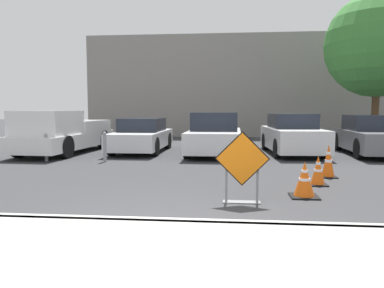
% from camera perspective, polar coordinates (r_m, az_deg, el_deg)
% --- Properties ---
extents(ground_plane, '(96.00, 96.00, 0.00)m').
position_cam_1_polar(ground_plane, '(15.09, 2.16, -1.05)').
color(ground_plane, '#333335').
extents(sidewalk_strip, '(27.19, 2.15, 0.14)m').
position_cam_1_polar(sidewalk_strip, '(4.29, -6.91, -16.32)').
color(sidewalk_strip, '#999993').
rests_on(sidewalk_strip, ground_plane).
extents(curb_lip, '(27.19, 0.20, 0.14)m').
position_cam_1_polar(curb_lip, '(5.29, -4.34, -12.10)').
color(curb_lip, '#999993').
rests_on(curb_lip, ground_plane).
extents(road_closed_sign, '(0.96, 0.20, 1.28)m').
position_cam_1_polar(road_closed_sign, '(6.60, 7.65, -3.26)').
color(road_closed_sign, black).
rests_on(road_closed_sign, ground_plane).
extents(traffic_cone_nearest, '(0.52, 0.52, 0.67)m').
position_cam_1_polar(traffic_cone_nearest, '(7.38, 16.75, -5.28)').
color(traffic_cone_nearest, black).
rests_on(traffic_cone_nearest, ground_plane).
extents(traffic_cone_second, '(0.40, 0.40, 0.65)m').
position_cam_1_polar(traffic_cone_second, '(8.63, 18.64, -3.90)').
color(traffic_cone_second, black).
rests_on(traffic_cone_second, ground_plane).
extents(traffic_cone_third, '(0.40, 0.40, 0.81)m').
position_cam_1_polar(traffic_cone_third, '(9.70, 20.06, -2.48)').
color(traffic_cone_third, black).
rests_on(traffic_cone_third, ground_plane).
extents(pickup_truck, '(2.20, 5.50, 1.62)m').
position_cam_1_polar(pickup_truck, '(14.85, -19.49, 1.39)').
color(pickup_truck, silver).
rests_on(pickup_truck, ground_plane).
extents(parked_car_nearest, '(1.83, 4.40, 1.32)m').
position_cam_1_polar(parked_car_nearest, '(14.86, -7.60, 1.23)').
color(parked_car_nearest, silver).
rests_on(parked_car_nearest, ground_plane).
extents(parked_car_second, '(1.98, 4.41, 1.55)m').
position_cam_1_polar(parked_car_second, '(13.87, 3.50, 1.36)').
color(parked_car_second, silver).
rests_on(parked_car_second, ground_plane).
extents(parked_car_third, '(1.96, 4.51, 1.50)m').
position_cam_1_polar(parked_car_third, '(14.56, 14.99, 1.33)').
color(parked_car_third, silver).
rests_on(parked_car_third, ground_plane).
extents(parked_car_fourth, '(2.08, 4.67, 1.46)m').
position_cam_1_polar(parked_car_fourth, '(15.28, 25.75, 1.09)').
color(parked_car_fourth, slate).
rests_on(parked_car_fourth, ground_plane).
extents(bollard_nearest, '(0.12, 0.12, 0.96)m').
position_cam_1_polar(bollard_nearest, '(12.16, -13.15, -0.28)').
color(bollard_nearest, gray).
rests_on(bollard_nearest, ground_plane).
extents(bollard_second, '(0.12, 0.12, 0.90)m').
position_cam_1_polar(bollard_second, '(12.91, -21.33, -0.33)').
color(bollard_second, gray).
rests_on(bollard_second, ground_plane).
extents(building_facade_backdrop, '(19.99, 5.00, 6.23)m').
position_cam_1_polar(building_facade_backdrop, '(25.44, 8.31, 8.46)').
color(building_facade_backdrop, gray).
rests_on(building_facade_backdrop, ground_plane).
extents(street_tree_behind_lot, '(4.65, 4.65, 6.86)m').
position_cam_1_polar(street_tree_behind_lot, '(19.15, 26.48, 13.35)').
color(street_tree_behind_lot, '#513823').
rests_on(street_tree_behind_lot, ground_plane).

